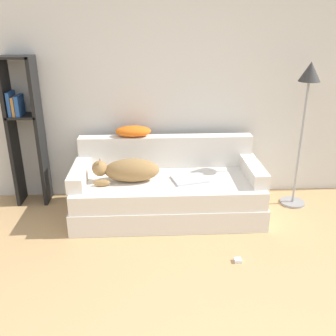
{
  "coord_description": "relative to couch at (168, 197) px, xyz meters",
  "views": [
    {
      "loc": [
        -0.42,
        -1.29,
        1.89
      ],
      "look_at": [
        -0.25,
        2.05,
        0.55
      ],
      "focal_mm": 40.0,
      "sensor_mm": 36.0,
      "label": 1
    }
  ],
  "objects": [
    {
      "name": "wall_back",
      "position": [
        0.25,
        0.57,
        1.15
      ],
      "size": [
        7.81,
        0.06,
        2.7
      ],
      "color": "silver",
      "rests_on": "ground_plane"
    },
    {
      "name": "couch",
      "position": [
        0.0,
        0.0,
        0.0
      ],
      "size": [
        1.88,
        0.85,
        0.4
      ],
      "color": "silver",
      "rests_on": "ground_plane"
    },
    {
      "name": "couch_backrest",
      "position": [
        0.0,
        0.35,
        0.37
      ],
      "size": [
        1.84,
        0.15,
        0.33
      ],
      "color": "silver",
      "rests_on": "couch"
    },
    {
      "name": "couch_arm_left",
      "position": [
        -0.86,
        -0.01,
        0.28
      ],
      "size": [
        0.15,
        0.66,
        0.14
      ],
      "color": "silver",
      "rests_on": "couch"
    },
    {
      "name": "couch_arm_right",
      "position": [
        0.86,
        -0.01,
        0.28
      ],
      "size": [
        0.15,
        0.66,
        0.14
      ],
      "color": "silver",
      "rests_on": "couch"
    },
    {
      "name": "dog",
      "position": [
        -0.39,
        -0.05,
        0.32
      ],
      "size": [
        0.65,
        0.26,
        0.23
      ],
      "color": "olive",
      "rests_on": "couch"
    },
    {
      "name": "laptop",
      "position": [
        0.22,
        -0.05,
        0.21
      ],
      "size": [
        0.39,
        0.32,
        0.02
      ],
      "rotation": [
        0.0,
        0.0,
        0.24
      ],
      "color": "#B7B7BC",
      "rests_on": "couch"
    },
    {
      "name": "throw_pillow",
      "position": [
        -0.34,
        0.36,
        0.6
      ],
      "size": [
        0.37,
        0.21,
        0.11
      ],
      "color": "orange",
      "rests_on": "couch_backrest"
    },
    {
      "name": "bookshelf",
      "position": [
        -1.46,
        0.38,
        0.66
      ],
      "size": [
        0.32,
        0.26,
        1.56
      ],
      "color": "black",
      "rests_on": "ground_plane"
    },
    {
      "name": "floor_lamp",
      "position": [
        1.38,
        0.17,
        0.95
      ],
      "size": [
        0.26,
        0.26,
        1.51
      ],
      "color": "gray",
      "rests_on": "ground_plane"
    },
    {
      "name": "power_adapter",
      "position": [
        0.55,
        -0.85,
        -0.18
      ],
      "size": [
        0.06,
        0.06,
        0.03
      ],
      "color": "white",
      "rests_on": "ground_plane"
    }
  ]
}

